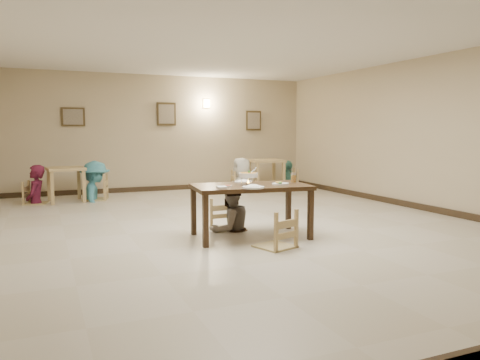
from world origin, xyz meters
name	(u,v)px	position (x,y,z in m)	size (l,w,h in m)	color
floor	(236,225)	(0.00, 0.00, 0.00)	(10.00, 10.00, 0.00)	#BEB39F
ceiling	(235,41)	(0.00, 0.00, 3.00)	(10.00, 10.00, 0.00)	silver
wall_back	(163,133)	(0.00, 5.00, 1.50)	(10.00, 10.00, 0.00)	tan
wall_right	(423,134)	(4.00, 0.00, 1.50)	(10.00, 10.00, 0.00)	tan
baseboard_back	(164,188)	(0.00, 4.97, 0.06)	(8.00, 0.06, 0.12)	#2E2115
baseboard_right	(419,206)	(3.97, 0.00, 0.06)	(0.06, 10.00, 0.12)	#2E2115
picture_a	(73,117)	(-2.20, 4.96, 1.90)	(0.55, 0.04, 0.45)	#382A15
picture_b	(166,114)	(0.10, 4.96, 2.00)	(0.50, 0.04, 0.60)	#382A15
picture_c	(254,121)	(2.60, 4.96, 1.85)	(0.45, 0.04, 0.55)	#382A15
wall_sconce	(206,103)	(1.20, 4.96, 2.30)	(0.16, 0.05, 0.22)	#FFD88C
main_table	(251,190)	(-0.14, -0.91, 0.70)	(1.75, 1.11, 0.78)	#382515
chair_far	(225,202)	(-0.27, -0.24, 0.44)	(0.41, 0.41, 0.88)	tan
chair_near	(275,211)	(-0.09, -1.59, 0.49)	(0.46, 0.46, 0.98)	tan
main_diner	(230,182)	(-0.23, -0.32, 0.76)	(0.74, 0.58, 1.52)	gray
curry_warmer	(248,175)	(-0.19, -0.94, 0.93)	(0.31, 0.28, 0.25)	silver
rice_plate_far	(243,182)	(-0.12, -0.59, 0.79)	(0.29, 0.29, 0.06)	white
rice_plate_near	(253,187)	(-0.27, -1.30, 0.80)	(0.31, 0.31, 0.07)	white
fried_plate	(280,183)	(0.27, -1.06, 0.80)	(0.26, 0.26, 0.06)	white
chili_dish	(228,186)	(-0.53, -1.00, 0.79)	(0.10, 0.10, 0.02)	white
napkin_cutlery	(222,187)	(-0.69, -1.16, 0.79)	(0.17, 0.25, 0.03)	white
drink_glass	(294,178)	(0.56, -0.94, 0.85)	(0.08, 0.08, 0.15)	white
bg_table_left	(66,174)	(-2.47, 3.83, 0.63)	(0.83, 0.83, 0.77)	tan
bg_table_right	(266,165)	(2.43, 3.80, 0.68)	(0.91, 0.91, 0.82)	tan
bg_chair_ll	(35,183)	(-3.09, 3.77, 0.46)	(0.44, 0.44, 0.93)	tan
bg_chair_lr	(95,176)	(-1.84, 3.89, 0.54)	(0.51, 0.51, 1.09)	tan
bg_chair_rl	(242,172)	(1.75, 3.83, 0.52)	(0.49, 0.49, 1.04)	tan
bg_chair_rr	(288,170)	(3.10, 3.86, 0.53)	(0.50, 0.50, 1.06)	tan
bg_diner_a	(34,165)	(-3.09, 3.77, 0.84)	(0.61, 0.40, 1.68)	#4E1227
bg_diner_b	(94,161)	(-1.84, 3.89, 0.89)	(1.15, 0.66, 1.78)	teal
bg_diner_c	(242,158)	(1.75, 3.83, 0.88)	(0.86, 0.56, 1.76)	silver
bg_diner_d	(288,161)	(3.10, 3.86, 0.78)	(0.91, 0.38, 1.55)	#458876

